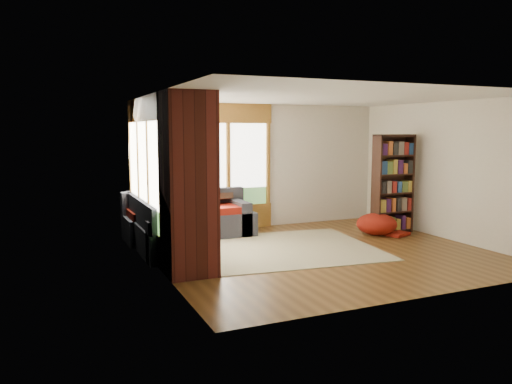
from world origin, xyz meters
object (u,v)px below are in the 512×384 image
object	(u,v)px
area_rug	(273,249)
dog_brindle	(175,206)
dog_tan	(190,200)
brick_chimney	(188,184)
bookshelf	(393,184)
pouf	(377,223)
sectional_sofa	(182,226)

from	to	relation	value
area_rug	dog_brindle	xyz separation A→B (m)	(-1.54, 0.72, 0.75)
dog_tan	brick_chimney	bearing A→B (deg)	-114.49
area_rug	bookshelf	world-z (taller)	bookshelf
bookshelf	dog_tan	size ratio (longest dim) A/B	2.13
dog_brindle	pouf	bearing A→B (deg)	-106.34
sectional_sofa	dog_brindle	xyz separation A→B (m)	(-0.25, -0.47, 0.46)
pouf	dog_tan	bearing A→B (deg)	165.11
area_rug	pouf	distance (m)	2.44
brick_chimney	bookshelf	distance (m)	4.70
sectional_sofa	dog_brindle	bearing A→B (deg)	-118.80
area_rug	bookshelf	xyz separation A→B (m)	(2.80, 0.32, 0.98)
bookshelf	dog_brindle	size ratio (longest dim) A/B	2.23
brick_chimney	dog_tan	size ratio (longest dim) A/B	2.80
brick_chimney	dog_brindle	bearing A→B (deg)	82.75
brick_chimney	bookshelf	xyz separation A→B (m)	(4.54, 1.18, -0.31)
dog_tan	dog_brindle	bearing A→B (deg)	-137.09
bookshelf	pouf	size ratio (longest dim) A/B	2.50
sectional_sofa	dog_tan	size ratio (longest dim) A/B	2.37
dog_brindle	bookshelf	bearing A→B (deg)	-105.37
area_rug	pouf	world-z (taller)	pouf
sectional_sofa	area_rug	xyz separation A→B (m)	(1.29, -1.19, -0.30)
area_rug	dog_brindle	world-z (taller)	dog_brindle
bookshelf	pouf	world-z (taller)	bookshelf
pouf	dog_brindle	bearing A→B (deg)	173.76
brick_chimney	area_rug	bearing A→B (deg)	26.16
brick_chimney	pouf	distance (m)	4.43
pouf	sectional_sofa	bearing A→B (deg)	166.31
bookshelf	sectional_sofa	bearing A→B (deg)	168.00
area_rug	bookshelf	bearing A→B (deg)	6.58
dog_brindle	dog_tan	bearing A→B (deg)	-49.04
area_rug	pouf	bearing A→B (deg)	6.91
bookshelf	area_rug	bearing A→B (deg)	-173.42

